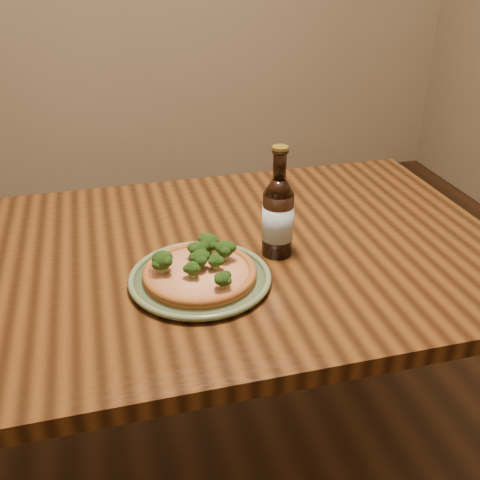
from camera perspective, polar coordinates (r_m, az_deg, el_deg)
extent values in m
cube|color=#49280F|center=(1.33, -6.42, -2.33)|extent=(1.60, 0.90, 0.04)
cylinder|color=#49280F|center=(2.05, 13.01, -3.20)|extent=(0.07, 0.07, 0.71)
cylinder|color=#586948|center=(1.22, -4.07, -4.06)|extent=(0.28, 0.28, 0.01)
torus|color=#586948|center=(1.22, -4.09, -3.79)|extent=(0.31, 0.31, 0.01)
torus|color=#586948|center=(1.22, -4.08, -3.83)|extent=(0.25, 0.25, 0.01)
cylinder|color=brown|center=(1.21, -4.09, -3.59)|extent=(0.24, 0.24, 0.01)
torus|color=brown|center=(1.21, -4.11, -3.27)|extent=(0.25, 0.25, 0.02)
cylinder|color=beige|center=(1.21, -4.11, -3.27)|extent=(0.21, 0.21, 0.01)
sphere|color=#2D541A|center=(1.20, -4.11, -1.83)|extent=(0.04, 0.04, 0.04)
sphere|color=#2D541A|center=(1.17, -4.85, -2.89)|extent=(0.04, 0.04, 0.03)
sphere|color=#2D541A|center=(1.23, -1.53, -0.89)|extent=(0.05, 0.05, 0.04)
sphere|color=#2D541A|center=(1.25, -3.17, -0.22)|extent=(0.05, 0.05, 0.04)
sphere|color=#2D541A|center=(1.20, -2.53, -2.10)|extent=(0.04, 0.04, 0.03)
sphere|color=#2D541A|center=(1.24, -4.39, -0.95)|extent=(0.05, 0.05, 0.04)
sphere|color=#2D541A|center=(1.14, -1.73, -3.99)|extent=(0.04, 0.04, 0.03)
sphere|color=#2D541A|center=(1.19, -7.94, -2.04)|extent=(0.06, 0.06, 0.04)
cylinder|color=black|center=(1.29, 3.84, 1.63)|extent=(0.07, 0.07, 0.15)
cone|color=black|center=(1.25, 3.98, 5.46)|extent=(0.07, 0.07, 0.03)
cylinder|color=black|center=(1.23, 4.06, 7.66)|extent=(0.03, 0.03, 0.07)
torus|color=black|center=(1.22, 4.11, 8.96)|extent=(0.04, 0.04, 0.01)
cylinder|color=#A58C33|center=(1.22, 4.12, 9.31)|extent=(0.04, 0.04, 0.01)
cylinder|color=#A9BBCC|center=(1.29, 3.84, 1.83)|extent=(0.07, 0.07, 0.08)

